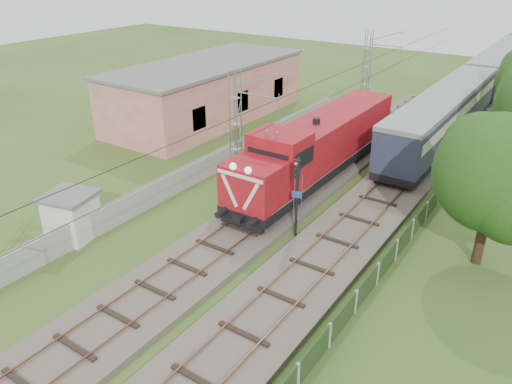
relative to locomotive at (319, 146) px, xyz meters
The scene contains 11 objects.
ground 17.41m from the locomotive, 90.00° to the right, with size 140.00×140.00×0.00m, color #2F511E.
track_main 10.48m from the locomotive, 90.00° to the right, with size 4.20×70.00×0.45m.
track_side 6.12m from the locomotive, 28.87° to the left, with size 4.20×80.00×0.45m.
catenary 6.24m from the locomotive, 119.34° to the right, with size 3.31×70.00×8.00m.
boundary_wall 8.51m from the locomotive, 141.11° to the right, with size 0.25×40.00×1.50m, color #9E9E99.
station_building 16.45m from the locomotive, 155.75° to the left, with size 8.40×20.40×5.22m.
fence 16.43m from the locomotive, 60.68° to the right, with size 0.12×32.00×1.20m.
locomotive is the anchor object (origin of this frame).
signal_post 8.04m from the locomotive, 70.94° to the right, with size 0.49×0.40×4.62m.
relay_hut 16.17m from the locomotive, 117.30° to the right, with size 3.02×3.02×2.59m.
tree_a 12.68m from the locomotive, 21.94° to the right, with size 5.97×5.69×7.74m.
Camera 1 is at (14.07, -11.15, 14.15)m, focal length 35.00 mm.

